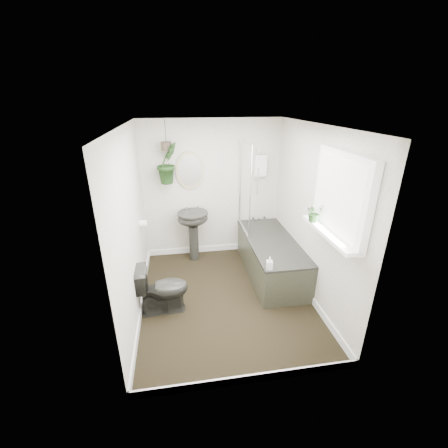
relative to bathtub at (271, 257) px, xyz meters
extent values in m
cube|color=black|center=(-0.80, -0.50, -0.30)|extent=(2.30, 2.80, 0.02)
cube|color=white|center=(-0.80, -0.50, 2.02)|extent=(2.30, 2.80, 0.02)
cube|color=silver|center=(-0.80, 0.91, 0.86)|extent=(2.30, 0.02, 2.30)
cube|color=silver|center=(-0.80, -1.91, 0.86)|extent=(2.30, 0.02, 2.30)
cube|color=silver|center=(-1.96, -0.50, 0.86)|extent=(0.02, 2.80, 2.30)
cube|color=silver|center=(0.36, -0.50, 0.86)|extent=(0.02, 2.80, 2.30)
cube|color=white|center=(-0.80, -0.50, -0.24)|extent=(2.30, 2.80, 0.10)
cube|color=white|center=(0.00, 0.84, 1.26)|extent=(0.20, 0.10, 0.35)
ellipsoid|color=tan|center=(-1.16, 0.87, 1.21)|extent=(0.46, 0.03, 0.62)
cylinder|color=black|center=(-1.56, 0.86, 1.11)|extent=(0.04, 0.04, 0.22)
cylinder|color=white|center=(-1.90, 0.20, 0.61)|extent=(0.11, 0.11, 0.11)
cube|color=white|center=(0.29, -1.20, 1.36)|extent=(0.08, 1.00, 0.90)
cube|color=white|center=(0.22, -1.20, 0.94)|extent=(0.18, 1.00, 0.04)
cube|color=white|center=(0.24, -1.20, 1.36)|extent=(0.01, 0.86, 0.76)
imported|color=black|center=(-1.65, -0.64, 0.04)|extent=(0.67, 0.40, 0.66)
imported|color=black|center=(0.17, -0.90, 1.07)|extent=(0.21, 0.19, 0.22)
imported|color=black|center=(-1.50, 0.75, 1.37)|extent=(0.44, 0.43, 0.63)
imported|color=black|center=(-0.29, -0.79, 0.37)|extent=(0.09, 0.09, 0.17)
cylinder|color=#43382D|center=(-1.50, 0.75, 1.62)|extent=(0.16, 0.16, 0.12)
camera|label=1|loc=(-1.38, -3.93, 2.29)|focal=24.00mm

